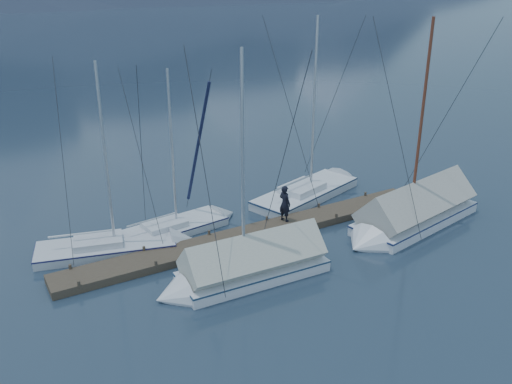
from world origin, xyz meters
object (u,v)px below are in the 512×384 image
person (285,203)px  sailboat_open_left (126,246)px  sailboat_covered_far (241,270)px  sailboat_open_right (317,189)px  sailboat_open_mid (185,226)px  sailboat_covered_near (408,216)px

person → sailboat_open_left: bearing=62.7°
sailboat_covered_far → sailboat_open_right: bearing=36.7°
sailboat_open_left → sailboat_open_mid: bearing=12.3°
sailboat_open_mid → person: 4.77m
sailboat_open_right → sailboat_covered_near: (1.15, -5.64, 0.34)m
sailboat_open_right → sailboat_covered_far: bearing=-143.3°
sailboat_covered_far → person: size_ratio=5.58×
sailboat_open_left → sailboat_covered_far: (3.03, -4.70, 0.32)m
sailboat_open_mid → sailboat_open_right: 8.01m
sailboat_open_right → person: size_ratio=5.85×
sailboat_open_mid → sailboat_open_right: bearing=4.1°
sailboat_open_right → sailboat_covered_far: (-7.96, -5.93, 0.30)m
sailboat_open_left → sailboat_open_right: 11.06m
sailboat_open_mid → sailboat_covered_near: (9.13, -5.07, 0.38)m
sailboat_covered_far → sailboat_covered_near: bearing=1.8°
person → sailboat_covered_far: bearing=112.8°
sailboat_open_mid → sailboat_open_right: sailboat_open_right is taller
sailboat_open_left → sailboat_open_right: bearing=6.4°
sailboat_open_left → sailboat_open_right: sailboat_open_right is taller
sailboat_open_left → person: size_ratio=5.09×
sailboat_open_mid → person: bearing=-28.2°
sailboat_open_mid → sailboat_covered_far: 5.37m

